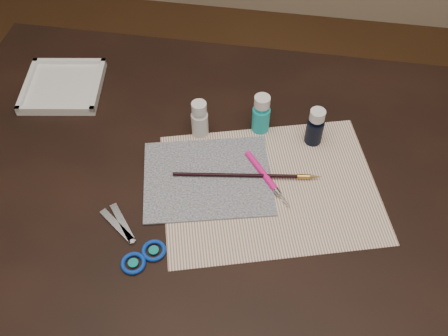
# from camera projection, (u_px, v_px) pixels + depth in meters

# --- Properties ---
(ground) EXTENTS (3.50, 3.50, 0.02)m
(ground) POSITION_uv_depth(u_px,v_px,m) (224.00, 327.00, 1.60)
(ground) COLOR #422614
(ground) RESTS_ON ground
(table) EXTENTS (1.30, 0.90, 0.75)m
(table) POSITION_uv_depth(u_px,v_px,m) (224.00, 270.00, 1.30)
(table) COLOR black
(table) RESTS_ON ground
(paper) EXTENTS (0.50, 0.43, 0.00)m
(paper) POSITION_uv_depth(u_px,v_px,m) (270.00, 187.00, 1.00)
(paper) COLOR white
(paper) RESTS_ON table
(canvas) EXTENTS (0.30, 0.26, 0.00)m
(canvas) POSITION_uv_depth(u_px,v_px,m) (208.00, 178.00, 1.01)
(canvas) COLOR black
(canvas) RESTS_ON paper
(paint_bottle_white) EXTENTS (0.04, 0.04, 0.09)m
(paint_bottle_white) POSITION_uv_depth(u_px,v_px,m) (200.00, 119.00, 1.06)
(paint_bottle_white) COLOR silver
(paint_bottle_white) RESTS_ON table
(paint_bottle_cyan) EXTENTS (0.04, 0.04, 0.09)m
(paint_bottle_cyan) POSITION_uv_depth(u_px,v_px,m) (261.00, 114.00, 1.07)
(paint_bottle_cyan) COLOR #1CB1B6
(paint_bottle_cyan) RESTS_ON table
(paint_bottle_navy) EXTENTS (0.05, 0.05, 0.09)m
(paint_bottle_navy) POSITION_uv_depth(u_px,v_px,m) (315.00, 127.00, 1.05)
(paint_bottle_navy) COLOR black
(paint_bottle_navy) RESTS_ON table
(paintbrush) EXTENTS (0.30, 0.05, 0.01)m
(paintbrush) POSITION_uv_depth(u_px,v_px,m) (247.00, 175.00, 1.01)
(paintbrush) COLOR black
(paintbrush) RESTS_ON canvas
(craft_knife) EXTENTS (0.11, 0.14, 0.01)m
(craft_knife) POSITION_uv_depth(u_px,v_px,m) (268.00, 180.00, 1.01)
(craft_knife) COLOR #FF1892
(craft_knife) RESTS_ON paper
(scissors) EXTENTS (0.20, 0.18, 0.01)m
(scissors) POSITION_uv_depth(u_px,v_px,m) (125.00, 238.00, 0.92)
(scissors) COLOR silver
(scissors) RESTS_ON table
(palette_tray) EXTENTS (0.20, 0.20, 0.02)m
(palette_tray) POSITION_uv_depth(u_px,v_px,m) (63.00, 86.00, 1.18)
(palette_tray) COLOR white
(palette_tray) RESTS_ON table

